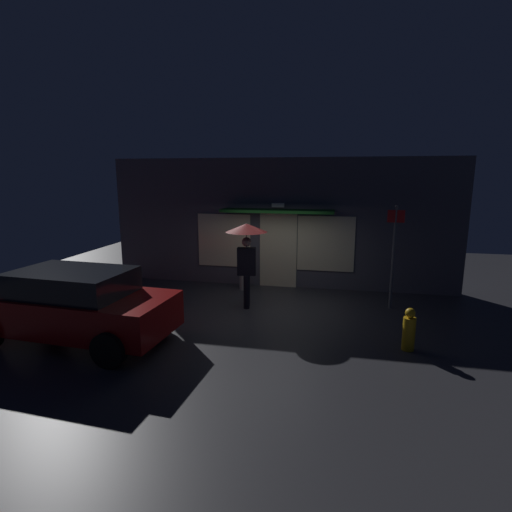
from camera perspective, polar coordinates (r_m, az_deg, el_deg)
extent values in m
plane|color=#2D2D33|center=(10.02, 1.24, -7.68)|extent=(18.00, 18.00, 0.00)
cube|color=#4C4C56|center=(11.87, 3.37, 4.73)|extent=(10.28, 0.30, 3.79)
cube|color=beige|center=(11.82, 3.20, 0.80)|extent=(1.10, 0.04, 2.20)
cube|color=beige|center=(12.13, -4.59, 2.25)|extent=(1.63, 0.04, 1.60)
cube|color=beige|center=(11.66, 9.96, 1.74)|extent=(1.63, 0.04, 1.60)
cube|color=white|center=(11.57, 3.22, 7.31)|extent=(0.36, 0.16, 0.12)
cube|color=#144C19|center=(11.33, 3.02, 6.46)|extent=(3.20, 0.70, 0.08)
cylinder|color=black|center=(10.17, -1.30, -4.88)|extent=(0.15, 0.15, 0.85)
cylinder|color=black|center=(9.98, -1.38, -5.21)|extent=(0.15, 0.15, 0.85)
cube|color=black|center=(9.88, -1.36, -0.78)|extent=(0.49, 0.31, 0.69)
cube|color=silver|center=(10.00, -1.07, -0.63)|extent=(0.14, 0.04, 0.55)
cube|color=#721966|center=(10.01, -1.07, -0.74)|extent=(0.05, 0.03, 0.44)
sphere|color=tan|center=(9.79, -1.37, 2.02)|extent=(0.23, 0.23, 0.23)
cylinder|color=slate|center=(9.79, -1.37, 2.03)|extent=(0.02, 0.02, 0.91)
cone|color=#4C0C0C|center=(9.74, -1.38, 4.07)|extent=(1.03, 1.03, 0.21)
cube|color=maroon|center=(8.84, -24.52, -7.15)|extent=(4.07, 1.91, 0.71)
cube|color=black|center=(8.67, -24.85, -3.41)|extent=(2.31, 1.60, 0.48)
cylinder|color=black|center=(8.83, -14.02, -8.53)|extent=(0.65, 0.26, 0.64)
cylinder|color=black|center=(7.54, -20.32, -12.48)|extent=(0.65, 0.26, 0.64)
cylinder|color=black|center=(10.38, -27.24, -6.45)|extent=(0.65, 0.26, 0.64)
cylinder|color=#595B60|center=(10.34, 19.04, -0.32)|extent=(0.07, 0.07, 2.57)
cube|color=red|center=(10.17, 19.44, 5.38)|extent=(0.40, 0.02, 0.30)
cylinder|color=#9E998E|center=(11.64, -1.83, -3.21)|extent=(0.24, 0.24, 0.68)
cylinder|color=gold|center=(8.26, 21.04, -10.37)|extent=(0.24, 0.24, 0.65)
sphere|color=gold|center=(8.12, 21.25, -7.62)|extent=(0.19, 0.19, 0.19)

